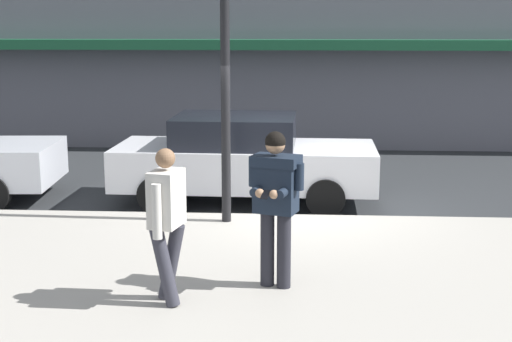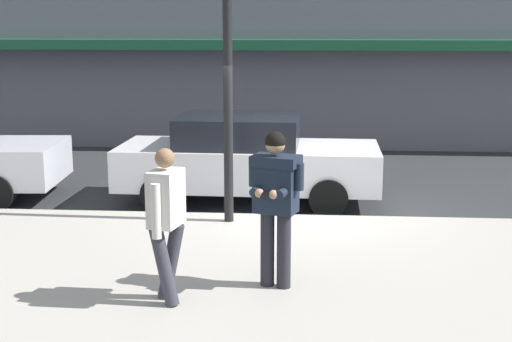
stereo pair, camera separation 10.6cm
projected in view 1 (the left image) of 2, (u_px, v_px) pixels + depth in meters
name	position (u px, v px, depth m)	size (l,w,h in m)	color
ground_plane	(293.00, 219.00, 11.50)	(80.00, 80.00, 0.00)	#2B2D30
sidewalk	(373.00, 279.00, 8.64)	(32.00, 5.30, 0.14)	#A8A399
curb_paint_line	(355.00, 219.00, 11.49)	(28.00, 0.12, 0.01)	silver
parked_sedan_mid	(243.00, 158.00, 12.44)	(4.54, 2.01, 1.54)	silver
man_texting_on_phone	(276.00, 192.00, 7.97)	(0.62, 0.64, 1.81)	#23232B
pedestrian_in_light_coat	(167.00, 216.00, 7.54)	(0.39, 0.59, 1.70)	#33333D
street_lamp_post	(225.00, 21.00, 10.28)	(0.36, 0.36, 4.88)	black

